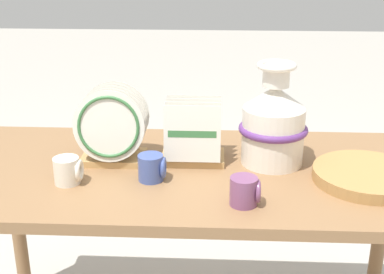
# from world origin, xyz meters

# --- Properties ---
(display_table) EXTENTS (1.57, 0.73, 0.74)m
(display_table) POSITION_xyz_m (0.00, 0.00, 0.66)
(display_table) COLOR olive
(display_table) RESTS_ON ground_plane
(ceramic_vase) EXTENTS (0.22, 0.22, 0.34)m
(ceramic_vase) POSITION_xyz_m (0.26, 0.06, 0.88)
(ceramic_vase) COLOR white
(ceramic_vase) RESTS_ON display_table
(dish_rack_round_plates) EXTENTS (0.23, 0.16, 0.25)m
(dish_rack_round_plates) POSITION_xyz_m (-0.26, 0.05, 0.86)
(dish_rack_round_plates) COLOR tan
(dish_rack_round_plates) RESTS_ON display_table
(dish_rack_square_plates) EXTENTS (0.21, 0.15, 0.21)m
(dish_rack_square_plates) POSITION_xyz_m (0.00, 0.07, 0.82)
(dish_rack_square_plates) COLOR tan
(dish_rack_square_plates) RESTS_ON display_table
(wicker_charger_stack) EXTENTS (0.33, 0.33, 0.04)m
(wicker_charger_stack) POSITION_xyz_m (0.54, -0.06, 0.76)
(wicker_charger_stack) COLOR #AD7F47
(wicker_charger_stack) RESTS_ON display_table
(mug_cobalt_glaze) EXTENTS (0.08, 0.08, 0.08)m
(mug_cobalt_glaze) POSITION_xyz_m (-0.12, -0.09, 0.78)
(mug_cobalt_glaze) COLOR #42569E
(mug_cobalt_glaze) RESTS_ON display_table
(mug_plum_glaze) EXTENTS (0.08, 0.08, 0.08)m
(mug_plum_glaze) POSITION_xyz_m (0.16, -0.23, 0.78)
(mug_plum_glaze) COLOR #7A4770
(mug_plum_glaze) RESTS_ON display_table
(mug_cream_glaze) EXTENTS (0.08, 0.08, 0.08)m
(mug_cream_glaze) POSITION_xyz_m (-0.37, -0.12, 0.78)
(mug_cream_glaze) COLOR silver
(mug_cream_glaze) RESTS_ON display_table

